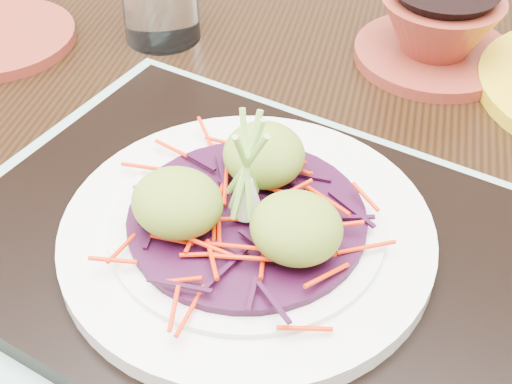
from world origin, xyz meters
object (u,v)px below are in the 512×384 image
(white_plate, at_px, (247,232))
(dining_table, at_px, (284,305))
(serving_tray, at_px, (247,250))
(terracotta_bowl_set, at_px, (438,33))

(white_plate, bearing_deg, dining_table, 74.71)
(dining_table, distance_m, white_plate, 0.14)
(serving_tray, relative_size, white_plate, 1.54)
(dining_table, relative_size, serving_tray, 3.47)
(serving_tray, bearing_deg, terracotta_bowl_set, 87.40)
(dining_table, relative_size, white_plate, 5.33)
(white_plate, relative_size, terracotta_bowl_set, 1.36)
(terracotta_bowl_set, bearing_deg, serving_tray, -106.92)
(dining_table, bearing_deg, serving_tray, -109.09)
(dining_table, bearing_deg, white_plate, -109.09)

